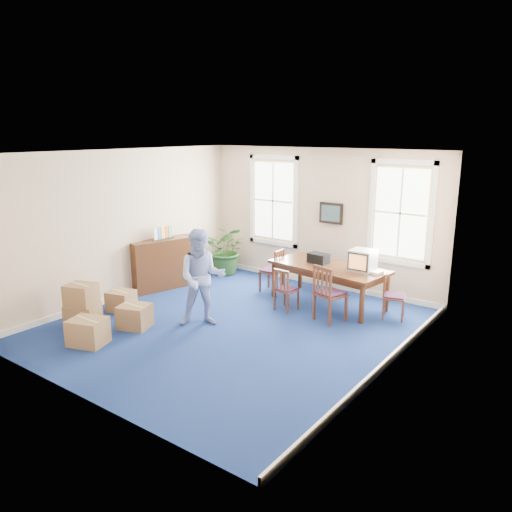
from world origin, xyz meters
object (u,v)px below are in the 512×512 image
Objects in this scene: conference_table at (328,285)px; potted_plant at (227,250)px; chair_near_left at (286,289)px; man at (202,278)px; crt_tv at (362,260)px; cardboard_boxes at (94,305)px; credenza at (164,262)px.

potted_plant is (-3.16, 0.49, 0.22)m from conference_table.
potted_plant is (-2.66, 1.33, 0.19)m from chair_near_left.
conference_table is 0.97m from chair_near_left.
crt_tv is at bearing 8.87° from man.
cardboard_boxes is at bearing -85.89° from potted_plant.
man is (-2.06, -2.50, -0.13)m from crt_tv.
potted_plant is (0.42, 1.78, 0.02)m from credenza.
credenza is (-3.58, -1.29, 0.20)m from conference_table.
potted_plant is at bearing -22.51° from chair_near_left.
chair_near_left is 0.70× the size of potted_plant.
man is at bearing 40.36° from cardboard_boxes.
crt_tv reaches higher than credenza.
credenza is (-3.08, -0.45, 0.17)m from chair_near_left.
crt_tv is at bearing 46.61° from cardboard_boxes.
cardboard_boxes is (-1.52, -1.29, -0.48)m from man.
crt_tv is 1.63m from chair_near_left.
credenza is 1.24× the size of potted_plant.
cardboard_boxes is at bearing -119.51° from conference_table.
cardboard_boxes is (-3.58, -3.79, -0.61)m from crt_tv.
conference_table is 2.83m from man.
chair_near_left is 2.98m from potted_plant.
conference_table is at bearing -8.89° from potted_plant.
cardboard_boxes reaches higher than conference_table.
man is 1.17× the size of credenza.
chair_near_left is at bearing -113.04° from conference_table.
credenza is at bearing 12.42° from chair_near_left.
potted_plant is (-1.83, 2.93, -0.29)m from man.
man reaches higher than cardboard_boxes.
conference_table is 3.21m from potted_plant.
conference_table is 1.61× the size of cardboard_boxes.
credenza is at bearing -162.34° from crt_tv.
cardboard_boxes is at bearing 178.75° from man.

